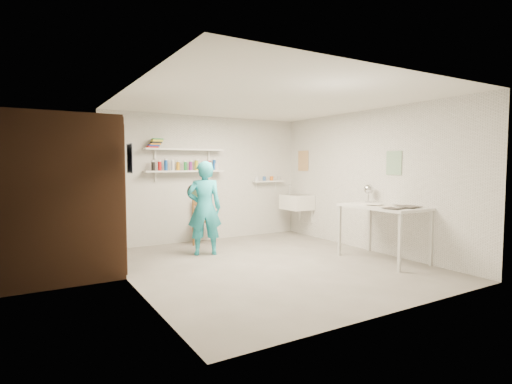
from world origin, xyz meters
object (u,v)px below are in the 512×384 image
belfast_sink (297,202)px  work_table (383,233)px  wall_clock (195,192)px  man (204,208)px  desk_lamp (369,189)px  wooden_chair (203,221)px

belfast_sink → work_table: size_ratio=0.47×
wall_clock → belfast_sink: bearing=28.2°
man → desk_lamp: bearing=171.2°
man → wooden_chair: 0.97m
wall_clock → desk_lamp: (2.48, -1.46, 0.05)m
desk_lamp → wall_clock: bearing=149.5°
man → wall_clock: bearing=-52.5°
wall_clock → wooden_chair: wall_clock is taller
belfast_sink → wooden_chair: size_ratio=0.70×
man → work_table: size_ratio=1.21×
belfast_sink → wall_clock: size_ratio=2.18×
wooden_chair → desk_lamp: size_ratio=5.40×
belfast_sink → desk_lamp: desk_lamp is taller
belfast_sink → wooden_chair: (-1.99, 0.24, -0.27)m
man → wooden_chair: man is taller
wall_clock → desk_lamp: size_ratio=1.73×
wooden_chair → desk_lamp: 3.03m
wall_clock → wooden_chair: bearing=76.8°
man → work_table: man is taller
wall_clock → work_table: bearing=-22.2°
man → work_table: (2.20, -1.76, -0.34)m
work_table → wooden_chair: bearing=125.7°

